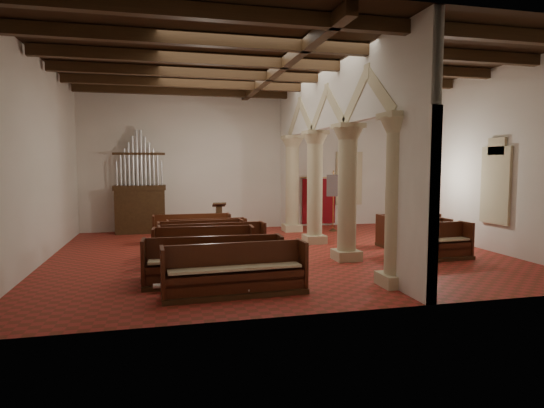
% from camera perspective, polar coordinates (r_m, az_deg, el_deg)
% --- Properties ---
extents(floor, '(14.00, 14.00, 0.00)m').
position_cam_1_polar(floor, '(14.83, 0.57, -6.18)').
color(floor, maroon).
rests_on(floor, ground).
extents(ceiling, '(14.00, 14.00, 0.00)m').
position_cam_1_polar(ceiling, '(14.87, 0.59, 17.13)').
color(ceiling, black).
rests_on(ceiling, wall_back).
extents(wall_back, '(14.00, 0.02, 6.00)m').
position_cam_1_polar(wall_back, '(20.42, -3.49, 5.37)').
color(wall_back, silver).
rests_on(wall_back, floor).
extents(wall_front, '(14.00, 0.02, 6.00)m').
position_cam_1_polar(wall_front, '(8.84, 10.03, 5.66)').
color(wall_front, silver).
rests_on(wall_front, floor).
extents(wall_left, '(0.02, 12.00, 6.00)m').
position_cam_1_polar(wall_left, '(14.54, -27.38, 4.92)').
color(wall_left, silver).
rests_on(wall_left, floor).
extents(wall_right, '(0.02, 12.00, 6.00)m').
position_cam_1_polar(wall_right, '(17.59, 23.39, 5.01)').
color(wall_right, silver).
rests_on(wall_right, floor).
extents(ceiling_beams, '(13.80, 11.80, 0.30)m').
position_cam_1_polar(ceiling_beams, '(14.83, 0.59, 16.45)').
color(ceiling_beams, '#3A2612').
rests_on(ceiling_beams, wall_back).
extents(arcade, '(0.90, 11.90, 6.00)m').
position_cam_1_polar(arcade, '(15.09, 7.29, 7.58)').
color(arcade, tan).
rests_on(arcade, floor).
extents(window_right_a, '(0.03, 1.00, 2.20)m').
position_cam_1_polar(window_right_a, '(16.42, 26.36, 2.13)').
color(window_right_a, '#387F63').
rests_on(window_right_a, wall_right).
extents(window_right_b, '(0.03, 1.00, 2.20)m').
position_cam_1_polar(window_right_b, '(19.66, 18.90, 2.79)').
color(window_right_b, '#387F63').
rests_on(window_right_b, wall_right).
extents(window_back, '(1.00, 0.03, 2.20)m').
position_cam_1_polar(window_back, '(21.83, 9.59, 3.19)').
color(window_back, '#387F63').
rests_on(window_back, wall_back).
extents(pipe_organ, '(2.10, 0.85, 4.40)m').
position_cam_1_polar(pipe_organ, '(19.70, -16.22, 0.45)').
color(pipe_organ, '#3A2612').
rests_on(pipe_organ, floor).
extents(lectern, '(0.53, 0.54, 1.32)m').
position_cam_1_polar(lectern, '(18.93, -6.66, -2.08)').
color(lectern, '#3A1B12').
rests_on(lectern, floor).
extents(dossal_curtain, '(1.80, 0.07, 2.17)m').
position_cam_1_polar(dossal_curtain, '(21.30, 5.89, 0.40)').
color(dossal_curtain, maroon).
rests_on(dossal_curtain, floor).
extents(processional_banner, '(0.59, 0.76, 2.61)m').
position_cam_1_polar(processional_banner, '(19.68, 7.69, -0.99)').
color(processional_banner, '#3A2612').
rests_on(processional_banner, floor).
extents(hymnal_box_a, '(0.40, 0.35, 0.35)m').
position_cam_1_polar(hymnal_box_a, '(10.61, -2.66, -9.23)').
color(hymnal_box_a, '#161E98').
rests_on(hymnal_box_a, floor).
extents(hymnal_box_b, '(0.34, 0.29, 0.32)m').
position_cam_1_polar(hymnal_box_b, '(12.84, -2.40, -6.78)').
color(hymnal_box_b, navy).
rests_on(hymnal_box_b, floor).
extents(hymnal_box_c, '(0.40, 0.36, 0.32)m').
position_cam_1_polar(hymnal_box_c, '(14.57, -3.05, -5.34)').
color(hymnal_box_c, navy).
rests_on(hymnal_box_c, floor).
extents(tube_heater_a, '(1.04, 0.33, 0.10)m').
position_cam_1_polar(tube_heater_a, '(10.09, -5.84, -10.69)').
color(tube_heater_a, silver).
rests_on(tube_heater_a, floor).
extents(tube_heater_b, '(1.04, 0.16, 0.10)m').
position_cam_1_polar(tube_heater_b, '(10.66, -11.88, -9.92)').
color(tube_heater_b, silver).
rests_on(tube_heater_b, floor).
extents(nave_pew_0, '(3.23, 0.90, 1.14)m').
position_cam_1_polar(nave_pew_0, '(10.17, -4.61, -9.29)').
color(nave_pew_0, '#3A2612').
rests_on(nave_pew_0, floor).
extents(nave_pew_1, '(3.35, 0.87, 1.15)m').
position_cam_1_polar(nave_pew_1, '(11.11, -7.32, -8.07)').
color(nave_pew_1, '#3A2612').
rests_on(nave_pew_1, floor).
extents(nave_pew_2, '(3.14, 0.82, 1.01)m').
position_cam_1_polar(nave_pew_2, '(11.80, -8.43, -7.53)').
color(nave_pew_2, '#3A2612').
rests_on(nave_pew_2, floor).
extents(nave_pew_3, '(2.86, 0.88, 1.11)m').
position_cam_1_polar(nave_pew_3, '(13.10, -8.56, -6.11)').
color(nave_pew_3, '#3A2612').
rests_on(nave_pew_3, floor).
extents(nave_pew_4, '(3.24, 0.89, 1.09)m').
position_cam_1_polar(nave_pew_4, '(13.90, -7.44, -5.48)').
color(nave_pew_4, '#3A2612').
rests_on(nave_pew_4, floor).
extents(nave_pew_5, '(2.77, 0.88, 1.07)m').
position_cam_1_polar(nave_pew_5, '(14.88, -8.87, -4.82)').
color(nave_pew_5, '#3A2612').
rests_on(nave_pew_5, floor).
extents(nave_pew_6, '(2.77, 0.78, 0.98)m').
position_cam_1_polar(nave_pew_6, '(16.01, -8.14, -4.22)').
color(nave_pew_6, '#3A2612').
rests_on(nave_pew_6, floor).
extents(nave_pew_7, '(2.81, 0.73, 1.05)m').
position_cam_1_polar(nave_pew_7, '(16.93, -10.00, -3.66)').
color(nave_pew_7, '#3A2612').
rests_on(nave_pew_7, floor).
extents(aisle_pew_0, '(2.31, 0.89, 1.11)m').
position_cam_1_polar(aisle_pew_0, '(14.66, 19.90, -5.14)').
color(aisle_pew_0, '#3A2612').
rests_on(aisle_pew_0, floor).
extents(aisle_pew_1, '(1.85, 0.77, 1.09)m').
position_cam_1_polar(aisle_pew_1, '(15.72, 18.39, -4.42)').
color(aisle_pew_1, '#3A2612').
rests_on(aisle_pew_1, floor).
extents(aisle_pew_2, '(2.26, 0.84, 1.12)m').
position_cam_1_polar(aisle_pew_2, '(16.85, 16.73, -3.73)').
color(aisle_pew_2, '#3A2612').
rests_on(aisle_pew_2, floor).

